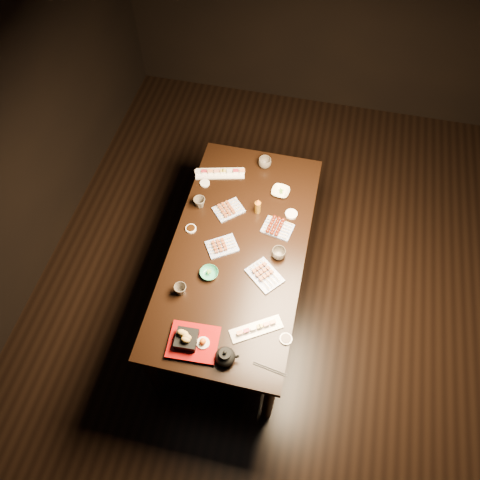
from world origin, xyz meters
name	(u,v)px	position (x,y,z in m)	size (l,w,h in m)	color
ground	(281,309)	(0.00, 0.00, 0.00)	(5.00, 5.00, 0.00)	black
dining_table	(238,275)	(-0.36, 0.02, 0.38)	(0.90, 1.80, 0.75)	black
sushi_platter_near	(256,328)	(-0.12, -0.52, 0.77)	(0.32, 0.09, 0.04)	white
sushi_platter_far	(220,172)	(-0.64, 0.63, 0.77)	(0.36, 0.10, 0.04)	white
yakitori_plate_center	(222,245)	(-0.46, 0.01, 0.78)	(0.20, 0.15, 0.05)	#828EB6
yakitori_plate_right	(265,274)	(-0.14, -0.15, 0.78)	(0.22, 0.16, 0.06)	#828EB6
yakitori_plate_left	(229,208)	(-0.49, 0.31, 0.78)	(0.20, 0.14, 0.05)	#828EB6
tsukune_plate	(278,227)	(-0.13, 0.23, 0.78)	(0.20, 0.15, 0.05)	#828EB6
edamame_bowl_green	(209,273)	(-0.49, -0.22, 0.77)	(0.12, 0.12, 0.04)	#2F906A
edamame_bowl_cream	(280,192)	(-0.16, 0.55, 0.77)	(0.13, 0.13, 0.03)	#F3EEC6
tempura_tray	(193,340)	(-0.46, -0.69, 0.80)	(0.29, 0.23, 0.11)	black
teacup_near_left	(180,289)	(-0.63, -0.38, 0.79)	(0.08, 0.08, 0.07)	#494138
teacup_mid_right	(279,254)	(-0.08, 0.02, 0.79)	(0.09, 0.09, 0.07)	#494138
teacup_far_left	(200,202)	(-0.70, 0.31, 0.79)	(0.08, 0.08, 0.08)	#494138
teacup_far_right	(265,163)	(-0.32, 0.78, 0.79)	(0.10, 0.10, 0.08)	#494138
teapot	(225,356)	(-0.26, -0.74, 0.81)	(0.14, 0.14, 0.12)	black
condiment_bottle	(258,206)	(-0.29, 0.35, 0.82)	(0.04, 0.04, 0.13)	brown
sauce_dish_west	(191,229)	(-0.71, 0.10, 0.76)	(0.07, 0.07, 0.01)	white
sauce_dish_east	(291,214)	(-0.05, 0.37, 0.76)	(0.09, 0.09, 0.02)	white
sauce_dish_se	(286,339)	(0.07, -0.54, 0.76)	(0.08, 0.08, 0.01)	white
sauce_dish_nw	(205,183)	(-0.72, 0.51, 0.76)	(0.07, 0.07, 0.01)	white
chopsticks_near	(197,348)	(-0.44, -0.71, 0.75)	(0.20, 0.02, 0.01)	black
chopsticks_se	(270,369)	(0.01, -0.74, 0.75)	(0.21, 0.02, 0.01)	black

